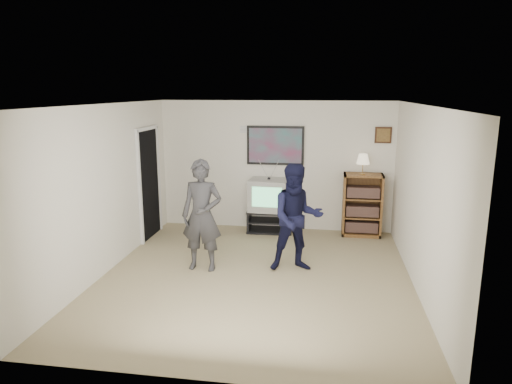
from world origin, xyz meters
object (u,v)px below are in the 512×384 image
(person_tall, at_px, (202,215))
(person_short, at_px, (297,218))
(media_stand, at_px, (270,221))
(crt_television, at_px, (269,195))
(bookshelf, at_px, (362,205))

(person_tall, distance_m, person_short, 1.42)
(media_stand, xyz_separation_m, crt_television, (-0.02, 0.00, 0.52))
(person_short, bearing_deg, media_stand, 95.81)
(media_stand, distance_m, crt_television, 0.52)
(media_stand, height_order, person_short, person_short)
(person_tall, bearing_deg, person_short, 8.37)
(media_stand, xyz_separation_m, bookshelf, (1.74, 0.05, 0.37))
(crt_television, bearing_deg, person_tall, -107.42)
(media_stand, relative_size, crt_television, 1.23)
(media_stand, relative_size, bookshelf, 0.75)
(crt_television, height_order, person_short, person_short)
(crt_television, xyz_separation_m, bookshelf, (1.76, 0.05, -0.15))
(person_tall, xyz_separation_m, person_short, (1.41, 0.18, -0.03))
(media_stand, relative_size, person_short, 0.54)
(media_stand, relative_size, person_tall, 0.52)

